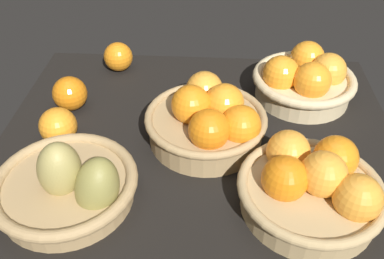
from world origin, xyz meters
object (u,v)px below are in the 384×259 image
at_px(basket_center, 209,119).
at_px(basket_near_left_pears, 69,185).
at_px(basket_far_right, 304,79).
at_px(basket_near_right, 312,185).
at_px(loose_orange_back_gap, 58,126).
at_px(loose_orange_side_gap, 70,93).
at_px(loose_orange_front_gap, 118,57).

height_order(basket_center, basket_near_left_pears, basket_near_left_pears).
height_order(basket_far_right, basket_near_left_pears, basket_near_left_pears).
relative_size(basket_near_right, basket_center, 1.00).
distance_m(basket_center, loose_orange_back_gap, 0.31).
distance_m(loose_orange_back_gap, loose_orange_side_gap, 0.12).
distance_m(basket_near_left_pears, loose_orange_back_gap, 0.18).
bearing_deg(loose_orange_side_gap, basket_far_right, 8.32).
bearing_deg(basket_far_right, basket_near_right, -96.03).
bearing_deg(basket_near_right, loose_orange_back_gap, 163.55).
height_order(basket_near_right, loose_orange_front_gap, basket_near_right).
distance_m(basket_far_right, basket_near_left_pears, 0.58).
distance_m(basket_far_right, loose_orange_front_gap, 0.47).
height_order(basket_near_right, basket_center, basket_center).
distance_m(basket_far_right, basket_center, 0.28).
height_order(basket_far_right, loose_orange_back_gap, basket_far_right).
xyz_separation_m(basket_near_right, loose_orange_front_gap, (-0.42, 0.44, -0.01)).
xyz_separation_m(basket_far_right, loose_orange_front_gap, (-0.46, 0.10, -0.01)).
bearing_deg(loose_orange_back_gap, loose_orange_side_gap, 94.76).
height_order(basket_center, loose_orange_side_gap, basket_center).
height_order(loose_orange_back_gap, loose_orange_side_gap, same).
xyz_separation_m(basket_center, loose_orange_back_gap, (-0.31, -0.02, -0.01)).
bearing_deg(basket_near_right, loose_orange_front_gap, 134.03).
xyz_separation_m(basket_far_right, basket_center, (-0.22, -0.17, 0.00)).
bearing_deg(basket_center, basket_near_right, -42.75).
height_order(loose_orange_front_gap, loose_orange_side_gap, loose_orange_side_gap).
relative_size(basket_center, loose_orange_front_gap, 3.37).
xyz_separation_m(basket_center, loose_orange_side_gap, (-0.32, 0.09, -0.01)).
bearing_deg(loose_orange_front_gap, basket_near_right, -45.97).
relative_size(basket_near_left_pears, loose_orange_front_gap, 3.43).
bearing_deg(basket_center, basket_near_left_pears, -141.97).
height_order(basket_near_left_pears, loose_orange_front_gap, basket_near_left_pears).
relative_size(basket_near_right, loose_orange_side_gap, 3.22).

